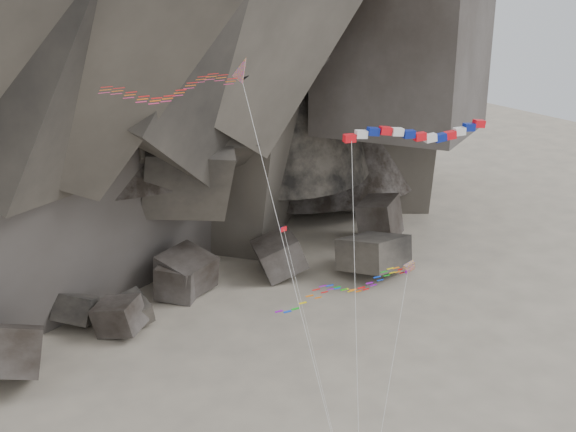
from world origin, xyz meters
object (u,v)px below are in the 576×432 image
banner_kite (417,135)px  pennant_kite (300,299)px  parafoil_kite (341,288)px  delta_kite (168,88)px

banner_kite → pennant_kite: size_ratio=1.40×
banner_kite → pennant_kite: (-6.87, 3.79, -11.95)m
parafoil_kite → banner_kite: bearing=-41.1°
delta_kite → pennant_kite: size_ratio=1.64×
delta_kite → parafoil_kite: bearing=-3.0°
delta_kite → banner_kite: 17.02m
delta_kite → banner_kite: size_ratio=1.17×
parafoil_kite → pennant_kite: bearing=145.4°
banner_kite → parafoil_kite: banner_kite is taller
pennant_kite → banner_kite: bearing=-37.1°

